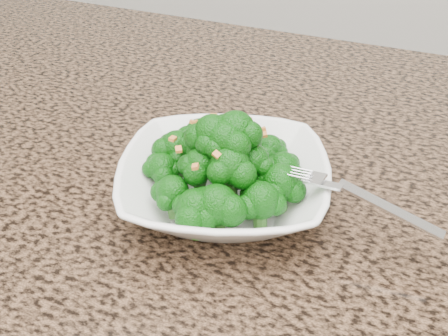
% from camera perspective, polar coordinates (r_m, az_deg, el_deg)
% --- Properties ---
extents(granite_counter, '(1.64, 1.04, 0.03)m').
position_cam_1_polar(granite_counter, '(0.68, -1.29, -2.51)').
color(granite_counter, brown).
rests_on(granite_counter, cabinet).
extents(bowl, '(0.29, 0.29, 0.06)m').
position_cam_1_polar(bowl, '(0.62, 0.00, -1.67)').
color(bowl, white).
rests_on(bowl, granite_counter).
extents(broccoli_pile, '(0.20, 0.20, 0.08)m').
position_cam_1_polar(broccoli_pile, '(0.58, 0.00, 3.59)').
color(broccoli_pile, '#0C5509').
rests_on(broccoli_pile, bowl).
extents(garlic_topping, '(0.12, 0.12, 0.01)m').
position_cam_1_polar(garlic_topping, '(0.56, 0.00, 7.15)').
color(garlic_topping, orange).
rests_on(garlic_topping, broccoli_pile).
extents(fork, '(0.18, 0.05, 0.01)m').
position_cam_1_polar(fork, '(0.57, 11.28, -1.87)').
color(fork, silver).
rests_on(fork, bowl).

